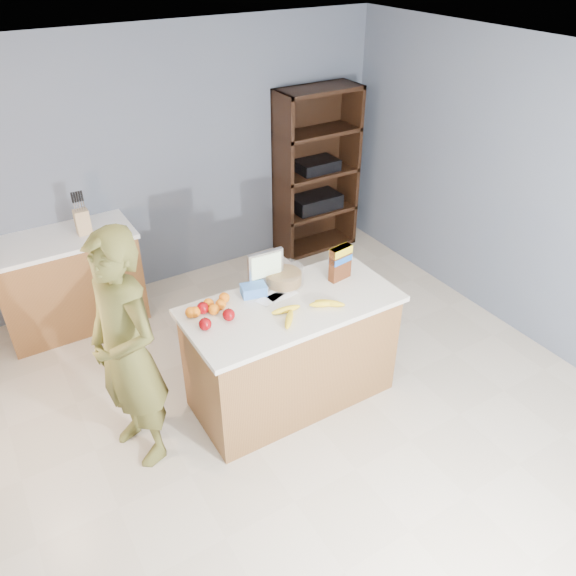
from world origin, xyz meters
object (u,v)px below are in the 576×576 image
counter_peninsula (291,355)px  person (126,353)px  tv (266,266)px  shelving_unit (314,174)px  cereal_box (340,261)px

counter_peninsula → person: (-1.18, 0.11, 0.45)m
counter_peninsula → person: 1.27m
counter_peninsula → tv: bearing=96.9°
counter_peninsula → shelving_unit: bearing=52.9°
counter_peninsula → tv: (-0.04, 0.31, 0.64)m
shelving_unit → cereal_box: bearing=-118.5°
shelving_unit → tv: bearing=-132.3°
shelving_unit → person: shelving_unit is taller
counter_peninsula → shelving_unit: 2.61m
person → tv: bearing=82.4°
cereal_box → tv: bearing=157.6°
shelving_unit → person: size_ratio=1.03×
person → cereal_box: bearing=71.9°
tv → cereal_box: bearing=-22.4°
tv → shelving_unit: bearing=47.7°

